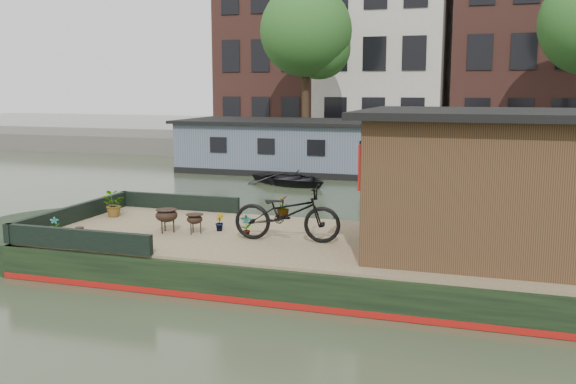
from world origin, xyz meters
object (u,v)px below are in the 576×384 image
(bicycle, at_px, (287,213))
(brazier_front, at_px, (167,221))
(brazier_rear, at_px, (195,224))
(potted_plant_a, at_px, (246,226))
(cabin, at_px, (480,181))
(dinghy, at_px, (290,175))

(bicycle, height_order, brazier_front, bicycle)
(brazier_front, height_order, brazier_rear, brazier_front)
(brazier_rear, bearing_deg, potted_plant_a, 4.50)
(cabin, distance_m, bicycle, 3.43)
(cabin, xyz_separation_m, potted_plant_a, (-4.19, -0.14, -1.02))
(bicycle, relative_size, dinghy, 0.62)
(brazier_rear, bearing_deg, bicycle, -0.13)
(potted_plant_a, height_order, dinghy, potted_plant_a)
(bicycle, relative_size, potted_plant_a, 4.78)
(bicycle, xyz_separation_m, dinghy, (-3.37, 10.69, -0.84))
(brazier_rear, relative_size, dinghy, 0.12)
(bicycle, bearing_deg, potted_plant_a, 78.45)
(dinghy, bearing_deg, brazier_front, -148.61)
(bicycle, xyz_separation_m, potted_plant_a, (-0.84, 0.09, -0.31))
(cabin, height_order, brazier_rear, cabin)
(brazier_rear, xyz_separation_m, dinghy, (-1.50, 10.69, -0.51))
(brazier_front, bearing_deg, bicycle, 1.50)
(brazier_front, distance_m, brazier_rear, 0.57)
(bicycle, relative_size, brazier_front, 4.29)
(bicycle, relative_size, brazier_rear, 5.11)
(brazier_front, bearing_deg, potted_plant_a, 5.34)
(potted_plant_a, bearing_deg, cabin, 1.88)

